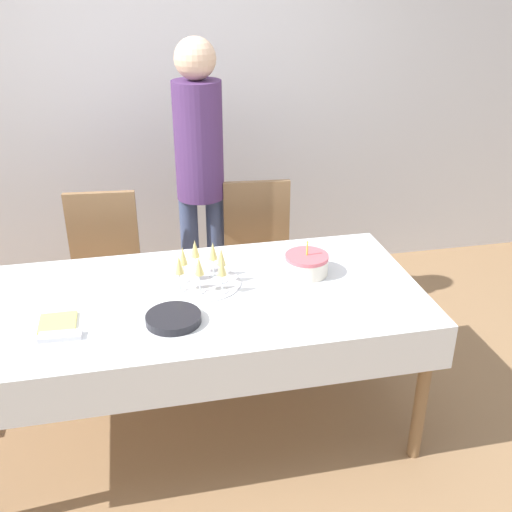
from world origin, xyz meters
TOP-DOWN VIEW (x-y plane):
  - ground_plane at (0.00, 0.00)m, footprint 12.00×12.00m
  - wall_back at (0.00, 1.69)m, footprint 8.00×0.05m
  - dining_table at (0.00, 0.00)m, footprint 2.05×0.98m
  - dining_chair_far_left at (-0.45, 0.81)m, footprint 0.46×0.46m
  - dining_chair_far_right at (0.46, 0.81)m, footprint 0.46×0.46m
  - birthday_cake at (0.54, 0.10)m, footprint 0.21×0.21m
  - champagne_tray at (0.04, 0.09)m, footprint 0.35×0.35m
  - plate_stack_main at (-0.12, -0.21)m, footprint 0.23×0.23m
  - cake_knife at (0.58, -0.11)m, footprint 0.30×0.04m
  - fork_pile at (-0.58, -0.24)m, footprint 0.17×0.07m
  - napkin_pile at (-0.60, -0.12)m, footprint 0.15×0.15m
  - person_standing at (0.15, 0.99)m, footprint 0.28×0.28m

SIDE VIEW (x-z plane):
  - ground_plane at x=0.00m, z-range 0.00..0.00m
  - dining_chair_far_left at x=-0.45m, z-range 0.05..1.00m
  - dining_chair_far_right at x=0.46m, z-range 0.05..1.00m
  - dining_table at x=0.00m, z-range 0.28..1.03m
  - cake_knife at x=0.58m, z-range 0.75..0.76m
  - napkin_pile at x=-0.60m, z-range 0.75..0.77m
  - fork_pile at x=-0.58m, z-range 0.75..0.77m
  - plate_stack_main at x=-0.12m, z-range 0.75..0.79m
  - birthday_cake at x=0.54m, z-range 0.72..0.89m
  - champagne_tray at x=0.04m, z-range 0.75..0.93m
  - person_standing at x=0.15m, z-range 0.19..1.95m
  - wall_back at x=0.00m, z-range 0.00..2.70m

